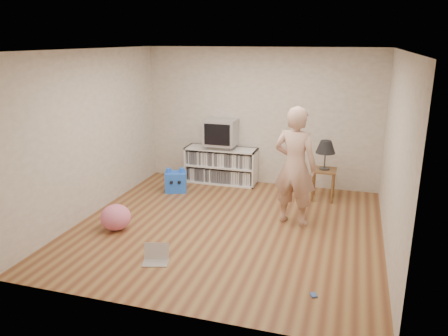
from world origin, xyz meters
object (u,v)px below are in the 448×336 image
crt_tv (221,132)px  plush_pink (116,217)px  side_table (324,177)px  dvd_deck (221,146)px  person (295,166)px  plush_blue (176,181)px  laptop (156,257)px  media_unit (221,165)px  table_lamp (326,148)px

crt_tv → plush_pink: (-0.85, -2.57, -0.83)m
side_table → crt_tv: bearing=169.6°
dvd_deck → side_table: (2.00, -0.37, -0.32)m
person → plush_blue: person is taller
side_table → laptop: size_ratio=1.45×
laptop → side_table: bearing=41.5°
person → laptop: person is taller
media_unit → plush_pink: media_unit is taller
crt_tv → person: (1.64, -1.57, -0.11)m
media_unit → table_lamp: bearing=-10.9°
media_unit → plush_blue: size_ratio=2.97×
laptop → plush_blue: bearing=91.3°
media_unit → dvd_deck: (0.00, -0.02, 0.39)m
side_table → plush_pink: 3.61m
crt_tv → dvd_deck: bearing=90.0°
crt_tv → plush_blue: crt_tv is taller
person → laptop: (-1.50, -1.73, -0.85)m
dvd_deck → plush_blue: 1.13m
table_lamp → plush_pink: 3.68m
media_unit → person: (1.64, -1.59, 0.56)m
person → media_unit: bearing=-31.1°
dvd_deck → laptop: size_ratio=1.19×
media_unit → plush_blue: media_unit is taller
side_table → table_lamp: bearing=0.0°
media_unit → plush_pink: size_ratio=3.10×
laptop → plush_pink: 1.23m
plush_pink → media_unit: bearing=71.9°
side_table → table_lamp: 0.53m
media_unit → dvd_deck: size_ratio=3.11×
table_lamp → plush_pink: size_ratio=1.14×
table_lamp → plush_pink: table_lamp is taller
table_lamp → plush_pink: bearing=-142.2°
dvd_deck → table_lamp: 2.04m
table_lamp → person: (-0.36, -1.20, -0.03)m
media_unit → laptop: media_unit is taller
laptop → crt_tv: bearing=76.4°
media_unit → side_table: (2.00, -0.39, 0.07)m
person → plush_pink: bearing=34.9°
media_unit → side_table: 2.04m
dvd_deck → plush_blue: bearing=-131.2°
table_lamp → plush_blue: 2.79m
crt_tv → side_table: 2.12m
crt_tv → table_lamp: bearing=-10.4°
side_table → table_lamp: table_lamp is taller
dvd_deck → crt_tv: size_ratio=0.75×
person → laptop: 2.44m
side_table → media_unit: bearing=169.1°
crt_tv → plush_pink: bearing=-108.2°
person → dvd_deck: bearing=-30.8°
media_unit → laptop: bearing=-87.5°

